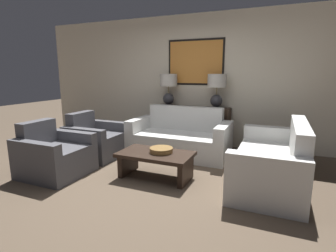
# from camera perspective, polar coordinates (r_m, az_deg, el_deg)

# --- Properties ---
(ground_plane) EXTENTS (20.00, 20.00, 0.00)m
(ground_plane) POSITION_cam_1_polar(r_m,az_deg,el_deg) (3.69, -5.57, -12.34)
(ground_plane) COLOR brown
(back_wall) EXTENTS (7.42, 0.12, 2.65)m
(back_wall) POSITION_cam_1_polar(r_m,az_deg,el_deg) (5.58, 6.10, 9.82)
(back_wall) COLOR beige
(back_wall) RESTS_ON ground_plane
(console_table) EXTENTS (1.55, 0.39, 0.81)m
(console_table) POSITION_cam_1_polar(r_m,az_deg,el_deg) (5.42, 5.03, -0.06)
(console_table) COLOR #332319
(console_table) RESTS_ON ground_plane
(table_lamp_left) EXTENTS (0.36, 0.36, 0.66)m
(table_lamp_left) POSITION_cam_1_polar(r_m,az_deg,el_deg) (5.50, 0.11, 8.70)
(table_lamp_left) COLOR #333338
(table_lamp_left) RESTS_ON console_table
(table_lamp_right) EXTENTS (0.36, 0.36, 0.66)m
(table_lamp_right) POSITION_cam_1_polar(r_m,az_deg,el_deg) (5.19, 10.57, 8.34)
(table_lamp_right) COLOR #333338
(table_lamp_right) RESTS_ON console_table
(couch_by_back_wall) EXTENTS (1.81, 0.87, 0.86)m
(couch_by_back_wall) POSITION_cam_1_polar(r_m,az_deg,el_deg) (4.86, 2.64, -2.77)
(couch_by_back_wall) COLOR silver
(couch_by_back_wall) RESTS_ON ground_plane
(couch_by_side) EXTENTS (0.87, 1.81, 0.86)m
(couch_by_side) POSITION_cam_1_polar(r_m,az_deg,el_deg) (3.85, 21.83, -7.48)
(couch_by_side) COLOR silver
(couch_by_side) RESTS_ON ground_plane
(coffee_table) EXTENTS (1.05, 0.60, 0.37)m
(coffee_table) POSITION_cam_1_polar(r_m,az_deg,el_deg) (3.79, -2.70, -7.27)
(coffee_table) COLOR black
(coffee_table) RESTS_ON ground_plane
(decorative_bowl) EXTENTS (0.33, 0.33, 0.07)m
(decorative_bowl) POSITION_cam_1_polar(r_m,az_deg,el_deg) (3.75, -1.47, -5.25)
(decorative_bowl) COLOR olive
(decorative_bowl) RESTS_ON coffee_table
(armchair_near_back_wall) EXTENTS (0.86, 0.85, 0.79)m
(armchair_near_back_wall) POSITION_cam_1_polar(r_m,az_deg,el_deg) (4.92, -15.50, -3.16)
(armchair_near_back_wall) COLOR #4C4C51
(armchair_near_back_wall) RESTS_ON ground_plane
(armchair_near_camera) EXTENTS (0.86, 0.85, 0.79)m
(armchair_near_camera) POSITION_cam_1_polar(r_m,az_deg,el_deg) (4.25, -23.48, -6.01)
(armchair_near_camera) COLOR #4C4C51
(armchair_near_camera) RESTS_ON ground_plane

